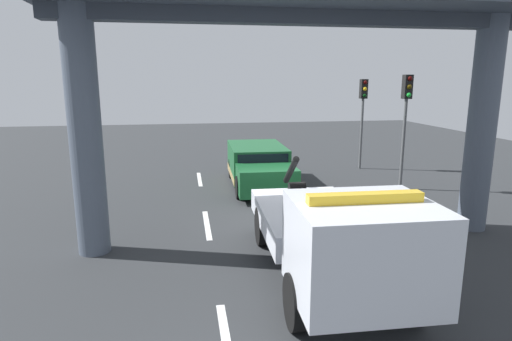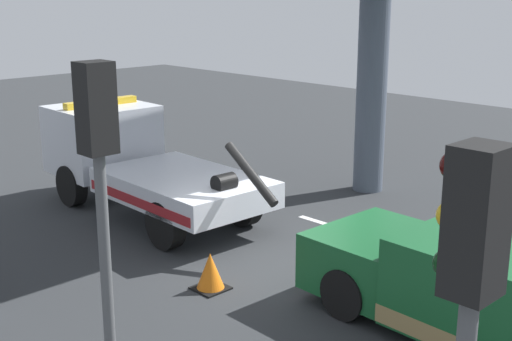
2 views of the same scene
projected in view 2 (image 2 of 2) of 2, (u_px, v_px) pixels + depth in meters
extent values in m
cube|color=#2D3033|center=(269.00, 261.00, 13.39)|extent=(60.00, 40.00, 0.10)
cube|color=silver|center=(345.00, 230.00, 14.97)|extent=(2.60, 0.16, 0.01)
cube|color=silver|center=(175.00, 177.00, 19.12)|extent=(2.60, 0.16, 0.01)
cube|color=silver|center=(183.00, 187.00, 14.91)|extent=(3.91, 2.52, 0.55)
cube|color=silver|center=(103.00, 138.00, 17.13)|extent=(2.12, 2.37, 1.65)
cube|color=black|center=(90.00, 121.00, 17.48)|extent=(0.13, 2.21, 0.66)
cube|color=maroon|center=(137.00, 202.00, 14.14)|extent=(3.65, 0.13, 0.20)
cylinder|color=black|center=(251.00, 174.00, 13.16)|extent=(1.42, 0.22, 1.07)
cylinder|color=black|center=(224.00, 182.00, 13.82)|extent=(0.37, 0.46, 0.36)
cube|color=yellow|center=(101.00, 103.00, 16.90)|extent=(0.30, 1.93, 0.16)
cylinder|color=black|center=(72.00, 185.00, 16.56)|extent=(1.01, 0.35, 1.00)
cylinder|color=black|center=(144.00, 170.00, 17.92)|extent=(1.01, 0.35, 1.00)
cylinder|color=black|center=(165.00, 225.00, 13.79)|extent=(1.01, 0.35, 1.00)
cylinder|color=black|center=(243.00, 204.00, 15.15)|extent=(1.01, 0.35, 1.00)
cube|color=#195B2D|center=(376.00, 259.00, 11.53)|extent=(1.79, 2.16, 0.95)
cube|color=black|center=(421.00, 244.00, 10.80)|extent=(0.12, 1.94, 0.59)
cylinder|color=black|center=(345.00, 294.00, 10.87)|extent=(0.85, 0.31, 0.84)
cylinder|color=black|center=(416.00, 262.00, 12.12)|extent=(0.85, 0.31, 0.84)
cylinder|color=#4C5666|center=(372.00, 76.00, 17.24)|extent=(0.77, 0.77, 5.92)
cube|color=black|center=(477.00, 222.00, 3.88)|extent=(0.28, 0.32, 0.90)
sphere|color=#360605|center=(455.00, 166.00, 3.92)|extent=(0.18, 0.18, 0.18)
sphere|color=gold|center=(451.00, 216.00, 3.99)|extent=(0.18, 0.18, 0.18)
sphere|color=black|center=(448.00, 263.00, 4.07)|extent=(0.18, 0.18, 0.18)
cylinder|color=#515456|center=(109.00, 318.00, 7.18)|extent=(0.12, 0.12, 3.53)
cube|color=black|center=(96.00, 108.00, 6.61)|extent=(0.28, 0.32, 0.90)
sphere|color=#360605|center=(85.00, 76.00, 6.64)|extent=(0.18, 0.18, 0.18)
sphere|color=#3A2D06|center=(87.00, 106.00, 6.72)|extent=(0.18, 0.18, 0.18)
sphere|color=green|center=(89.00, 136.00, 6.79)|extent=(0.18, 0.18, 0.18)
cone|color=orange|center=(210.00, 271.00, 11.95)|extent=(0.51, 0.51, 0.67)
cube|color=black|center=(211.00, 288.00, 12.03)|extent=(0.56, 0.56, 0.03)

